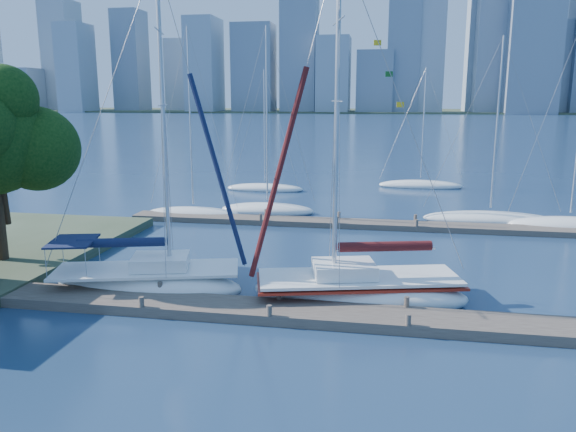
# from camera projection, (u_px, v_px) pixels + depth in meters

# --- Properties ---
(ground) EXTENTS (700.00, 700.00, 0.00)m
(ground) POSITION_uv_depth(u_px,v_px,m) (274.00, 317.00, 21.58)
(ground) COLOR #182C4C
(ground) RESTS_ON ground
(near_dock) EXTENTS (26.00, 2.00, 0.40)m
(near_dock) POSITION_uv_depth(u_px,v_px,m) (274.00, 312.00, 21.54)
(near_dock) COLOR #453A32
(near_dock) RESTS_ON ground
(far_dock) EXTENTS (30.00, 1.80, 0.36)m
(far_dock) POSITION_uv_depth(u_px,v_px,m) (353.00, 224.00, 36.60)
(far_dock) COLOR #453A32
(far_dock) RESTS_ON ground
(far_shore) EXTENTS (800.00, 100.00, 1.50)m
(far_shore) POSITION_uv_depth(u_px,v_px,m) (383.00, 112.00, 329.73)
(far_shore) COLOR #38472D
(far_shore) RESTS_ON ground
(sailboat_navy) EXTENTS (8.90, 4.86, 14.23)m
(sailboat_navy) POSITION_uv_depth(u_px,v_px,m) (147.00, 266.00, 24.29)
(sailboat_navy) COLOR white
(sailboat_navy) RESTS_ON ground
(sailboat_maroon) EXTENTS (9.30, 4.99, 14.53)m
(sailboat_maroon) POSITION_uv_depth(u_px,v_px,m) (358.00, 274.00, 23.15)
(sailboat_maroon) COLOR white
(sailboat_maroon) RESTS_ON ground
(bg_boat_0) EXTENTS (6.95, 2.81, 13.20)m
(bg_boat_0) POSITION_uv_depth(u_px,v_px,m) (194.00, 213.00, 39.69)
(bg_boat_0) COLOR white
(bg_boat_0) RESTS_ON ground
(bg_boat_1) EXTENTS (7.09, 2.93, 13.43)m
(bg_boat_1) POSITION_uv_depth(u_px,v_px,m) (268.00, 209.00, 40.87)
(bg_boat_1) COLOR white
(bg_boat_1) RESTS_ON ground
(bg_boat_4) EXTENTS (8.82, 2.51, 12.44)m
(bg_boat_4) POSITION_uv_depth(u_px,v_px,m) (490.00, 219.00, 37.69)
(bg_boat_4) COLOR white
(bg_boat_4) RESTS_ON ground
(bg_boat_5) EXTENTS (7.64, 2.94, 14.71)m
(bg_boat_5) POSITION_uv_depth(u_px,v_px,m) (569.00, 225.00, 35.73)
(bg_boat_5) COLOR white
(bg_boat_5) RESTS_ON ground
(bg_boat_6) EXTENTS (7.20, 4.43, 10.92)m
(bg_boat_6) POSITION_uv_depth(u_px,v_px,m) (265.00, 188.00, 50.67)
(bg_boat_6) COLOR white
(bg_boat_6) RESTS_ON ground
(bg_boat_7) EXTENTS (7.92, 3.33, 11.23)m
(bg_boat_7) POSITION_uv_depth(u_px,v_px,m) (421.00, 185.00, 52.36)
(bg_boat_7) COLOR white
(bg_boat_7) RESTS_ON ground
(skyline) EXTENTS (501.54, 51.31, 117.27)m
(skyline) POSITION_uv_depth(u_px,v_px,m) (419.00, 44.00, 290.97)
(skyline) COLOR #8095A6
(skyline) RESTS_ON ground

